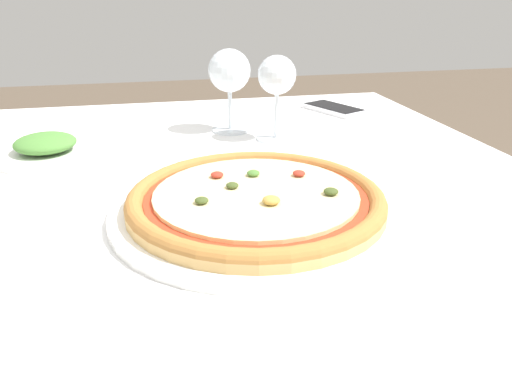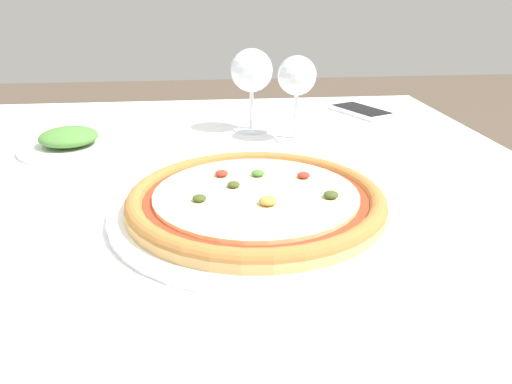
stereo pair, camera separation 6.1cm
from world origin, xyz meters
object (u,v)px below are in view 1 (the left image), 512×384
object	(u,v)px
wine_glass_far_left	(277,79)
cell_phone	(334,109)
side_plate	(46,149)
wine_glass_far_right	(229,73)
dining_table	(96,237)
pizza_plate	(256,202)

from	to	relation	value
wine_glass_far_left	cell_phone	distance (m)	0.28
cell_phone	side_plate	world-z (taller)	side_plate
wine_glass_far_right	side_plate	xyz separation A→B (m)	(-0.32, -0.09, -0.10)
wine_glass_far_left	side_plate	world-z (taller)	wine_glass_far_left
dining_table	side_plate	bearing A→B (deg)	117.91
wine_glass_far_right	cell_phone	bearing A→B (deg)	23.42
wine_glass_far_right	cell_phone	size ratio (longest dim) A/B	0.97
cell_phone	side_plate	size ratio (longest dim) A/B	0.94
wine_glass_far_right	side_plate	distance (m)	0.35
dining_table	wine_glass_far_left	distance (m)	0.41
dining_table	wine_glass_far_right	bearing A→B (deg)	44.88
wine_glass_far_right	pizza_plate	bearing A→B (deg)	-94.80
pizza_plate	wine_glass_far_left	world-z (taller)	wine_glass_far_left
dining_table	wine_glass_far_right	distance (m)	0.39
pizza_plate	cell_phone	size ratio (longest dim) A/B	2.25
dining_table	pizza_plate	bearing A→B (deg)	-33.30
cell_phone	wine_glass_far_right	bearing A→B (deg)	-156.58
wine_glass_far_right	cell_phone	xyz separation A→B (m)	(0.25, 0.11, -0.11)
pizza_plate	wine_glass_far_right	xyz separation A→B (m)	(0.03, 0.38, 0.09)
dining_table	wine_glass_far_right	world-z (taller)	wine_glass_far_right
dining_table	wine_glass_far_left	xyz separation A→B (m)	(0.32, 0.17, 0.19)
side_plate	pizza_plate	bearing A→B (deg)	-44.77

